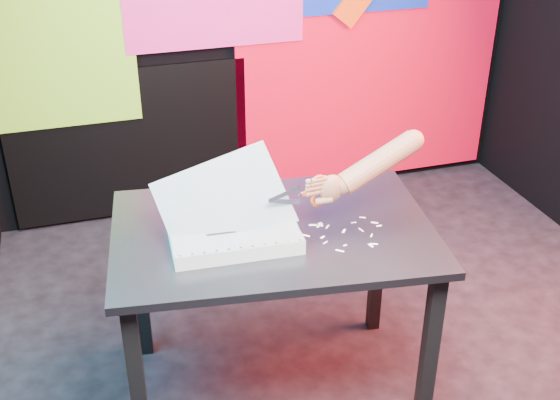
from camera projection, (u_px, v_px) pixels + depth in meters
name	position (u px, v px, depth m)	size (l,w,h in m)	color
room	(379.00, 43.00, 2.36)	(3.01, 3.01, 2.71)	black
backdrop	(272.00, 41.00, 3.80)	(2.88, 0.05, 2.08)	red
work_table	(273.00, 252.00, 2.51)	(1.21, 0.89, 0.75)	black
printout_stack	(232.00, 230.00, 2.39)	(0.48, 0.34, 0.32)	silver
scissors	(315.00, 192.00, 2.39)	(0.22, 0.03, 0.12)	#ABB3C7
hand_forearm	(371.00, 166.00, 2.44)	(0.44, 0.11, 0.21)	#A86550
paper_clippings	(342.00, 232.00, 2.44)	(0.29, 0.21, 0.00)	white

